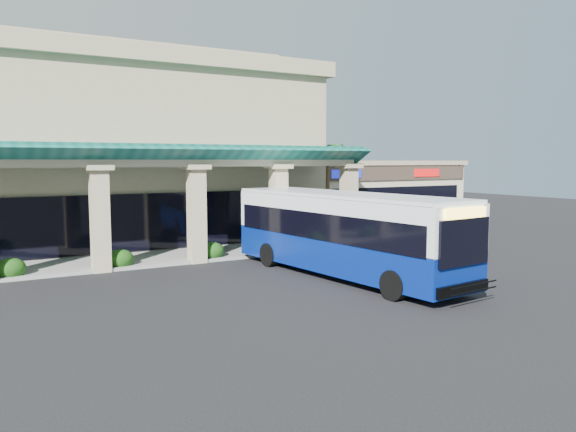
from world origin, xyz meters
TOP-DOWN VIEW (x-y plane):
  - ground at (0.00, 0.00)m, footprint 110.00×110.00m
  - main_building at (-8.00, 16.00)m, footprint 30.80×14.80m
  - arcade at (-8.00, 6.80)m, footprint 30.00×6.20m
  - strip_mall at (18.00, 24.00)m, footprint 22.50×12.50m
  - palm_0 at (8.50, 11.00)m, footprint 2.40×2.40m
  - palm_1 at (9.50, 14.00)m, footprint 2.40×2.40m
  - broadleaf_tree at (7.50, 19.00)m, footprint 2.60×2.60m
  - transit_bus at (1.20, -1.00)m, footprint 4.18×12.94m
  - pedestrian at (6.02, -2.57)m, footprint 0.42×0.62m
  - car_silver at (10.71, 13.08)m, footprint 2.57×5.20m
  - car_white at (13.42, 14.27)m, footprint 2.47×5.35m
  - car_gray at (18.91, 14.26)m, footprint 3.81×5.10m

SIDE VIEW (x-z plane):
  - ground at x=0.00m, z-range 0.00..0.00m
  - car_gray at x=18.91m, z-range 0.00..1.29m
  - pedestrian at x=6.02m, z-range 0.00..1.68m
  - car_white at x=13.42m, z-range 0.00..1.70m
  - car_silver at x=10.71m, z-range 0.00..1.70m
  - transit_bus at x=1.20m, z-range 0.00..3.55m
  - broadleaf_tree at x=7.50m, z-range 0.00..4.81m
  - strip_mall at x=18.00m, z-range 0.00..4.90m
  - arcade at x=-8.00m, z-range 0.00..5.70m
  - palm_1 at x=9.50m, z-range 0.00..5.80m
  - palm_0 at x=8.50m, z-range 0.00..6.60m
  - main_building at x=-8.00m, z-range 0.00..11.35m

